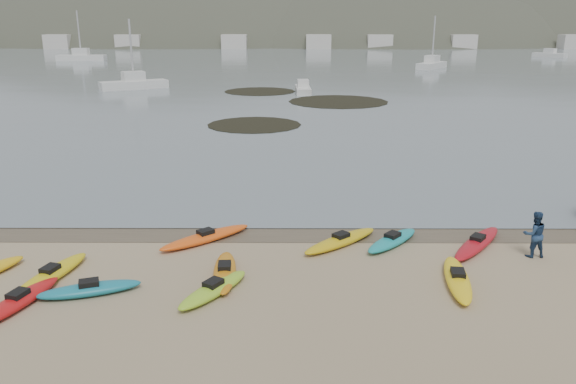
{
  "coord_description": "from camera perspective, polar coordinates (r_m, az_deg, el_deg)",
  "views": [
    {
      "loc": [
        0.09,
        -20.23,
        7.68
      ],
      "look_at": [
        0.0,
        0.0,
        1.5
      ],
      "focal_mm": 35.0,
      "sensor_mm": 36.0,
      "label": 1
    }
  ],
  "objects": [
    {
      "name": "ground",
      "position": [
        21.64,
        -0.0,
        -3.8
      ],
      "size": [
        600.0,
        600.0,
        0.0
      ],
      "primitive_type": "plane",
      "color": "tan",
      "rests_on": "ground"
    },
    {
      "name": "wet_sand",
      "position": [
        21.36,
        -0.0,
        -4.08
      ],
      "size": [
        60.0,
        60.0,
        0.0
      ],
      "primitive_type": "plane",
      "color": "brown",
      "rests_on": "ground"
    },
    {
      "name": "water",
      "position": [
        320.32,
        0.24,
        15.61
      ],
      "size": [
        1200.0,
        1200.0,
        0.0
      ],
      "primitive_type": "plane",
      "color": "slate",
      "rests_on": "ground"
    },
    {
      "name": "kayaks",
      "position": [
        18.3,
        -2.04,
        -7.25
      ],
      "size": [
        22.53,
        7.97,
        0.34
      ],
      "color": "#F35815",
      "rests_on": "ground"
    },
    {
      "name": "person_east",
      "position": [
        20.67,
        23.75,
        -3.95
      ],
      "size": [
        0.81,
        0.64,
        1.61
      ],
      "primitive_type": "imported",
      "rotation": [
        0.0,
        0.0,
        3.19
      ],
      "color": "navy",
      "rests_on": "ground"
    },
    {
      "name": "kelp_mats",
      "position": [
        55.52,
        0.69,
        9.06
      ],
      "size": [
        17.11,
        28.89,
        0.04
      ],
      "color": "black",
      "rests_on": "water"
    },
    {
      "name": "moored_boats",
      "position": [
        99.83,
        -1.86,
        12.9
      ],
      "size": [
        106.98,
        70.84,
        1.32
      ],
      "color": "silver",
      "rests_on": "ground"
    },
    {
      "name": "far_hills",
      "position": [
        219.05,
        10.76,
        10.51
      ],
      "size": [
        550.0,
        135.0,
        80.0
      ],
      "color": "#384235",
      "rests_on": "ground"
    },
    {
      "name": "far_town",
      "position": [
        165.44,
        2.38,
        15.0
      ],
      "size": [
        199.0,
        5.0,
        4.0
      ],
      "color": "beige",
      "rests_on": "ground"
    }
  ]
}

